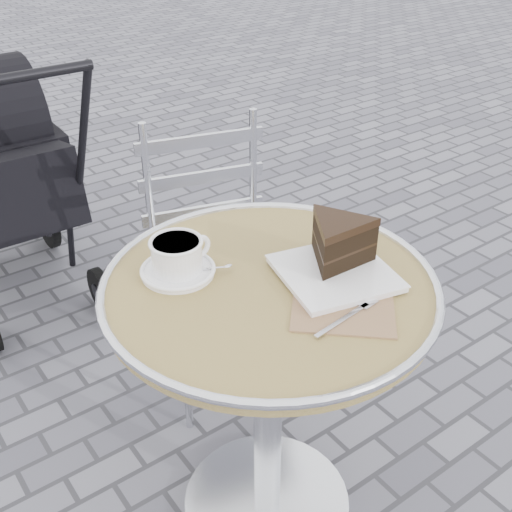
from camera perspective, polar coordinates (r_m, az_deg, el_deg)
ground at (r=1.86m, az=0.95°, el=-21.25°), size 80.00×80.00×0.00m
cafe_table at (r=1.45m, az=1.15°, el=-7.77°), size 0.72×0.72×0.74m
cappuccino_set at (r=1.37m, az=-6.95°, el=-0.26°), size 0.17×0.16×0.08m
cake_plate_set at (r=1.37m, az=7.28°, el=0.63°), size 0.34×0.37×0.12m
bistro_chair at (r=1.95m, az=-4.05°, el=2.54°), size 0.48×0.48×0.86m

